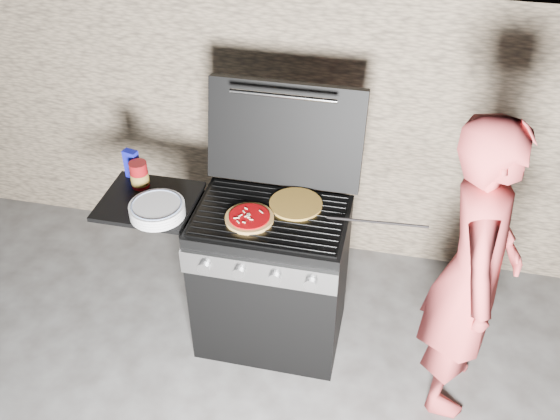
% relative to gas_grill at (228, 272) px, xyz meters
% --- Properties ---
extents(ground, '(50.00, 50.00, 0.00)m').
position_rel_gas_grill_xyz_m(ground, '(0.25, 0.00, -0.46)').
color(ground, '#393632').
extents(stone_wall, '(8.00, 0.35, 1.80)m').
position_rel_gas_grill_xyz_m(stone_wall, '(0.25, 1.05, 0.44)').
color(stone_wall, tan).
rests_on(stone_wall, ground).
extents(gas_grill, '(1.34, 0.79, 0.91)m').
position_rel_gas_grill_xyz_m(gas_grill, '(0.00, 0.00, 0.00)').
color(gas_grill, black).
rests_on(gas_grill, ground).
extents(pizza_topped, '(0.33, 0.33, 0.03)m').
position_rel_gas_grill_xyz_m(pizza_topped, '(0.15, -0.06, 0.47)').
color(pizza_topped, tan).
rests_on(pizza_topped, gas_grill).
extents(pizza_plain, '(0.30, 0.30, 0.01)m').
position_rel_gas_grill_xyz_m(pizza_plain, '(0.36, 0.11, 0.46)').
color(pizza_plain, gold).
rests_on(pizza_plain, gas_grill).
extents(sauce_jar, '(0.10, 0.10, 0.15)m').
position_rel_gas_grill_xyz_m(sauce_jar, '(-0.51, 0.11, 0.52)').
color(sauce_jar, maroon).
rests_on(sauce_jar, gas_grill).
extents(blue_carton, '(0.09, 0.06, 0.17)m').
position_rel_gas_grill_xyz_m(blue_carton, '(-0.58, 0.18, 0.53)').
color(blue_carton, '#1014A4').
rests_on(blue_carton, gas_grill).
extents(plate_stack, '(0.29, 0.29, 0.07)m').
position_rel_gas_grill_xyz_m(plate_stack, '(-0.32, -0.12, 0.48)').
color(plate_stack, silver).
rests_on(plate_stack, gas_grill).
extents(person, '(0.44, 0.64, 1.69)m').
position_rel_gas_grill_xyz_m(person, '(1.27, -0.15, 0.39)').
color(person, '#CE4344').
rests_on(person, ground).
extents(tongs, '(0.51, 0.09, 0.10)m').
position_rel_gas_grill_xyz_m(tongs, '(0.79, 0.00, 0.51)').
color(tongs, black).
rests_on(tongs, gas_grill).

